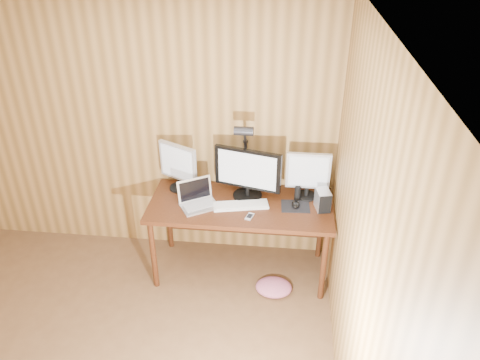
% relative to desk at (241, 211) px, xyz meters
% --- Properties ---
extents(room_shell, '(4.00, 4.00, 4.00)m').
position_rel_desk_xyz_m(room_shell, '(-0.93, -1.70, 0.62)').
color(room_shell, brown).
rests_on(room_shell, ground).
extents(desk, '(1.60, 0.70, 0.75)m').
position_rel_desk_xyz_m(desk, '(0.00, 0.00, 0.00)').
color(desk, '#3F1D0D').
rests_on(desk, floor).
extents(monitor_center, '(0.59, 0.26, 0.47)m').
position_rel_desk_xyz_m(monitor_center, '(0.05, 0.05, 0.37)').
color(monitor_center, black).
rests_on(monitor_center, desk).
extents(monitor_left, '(0.37, 0.21, 0.45)m').
position_rel_desk_xyz_m(monitor_left, '(-0.58, 0.12, 0.36)').
color(monitor_left, black).
rests_on(monitor_left, desk).
extents(monitor_right, '(0.38, 0.18, 0.43)m').
position_rel_desk_xyz_m(monitor_right, '(0.57, 0.10, 0.35)').
color(monitor_right, black).
rests_on(monitor_right, desk).
extents(laptop, '(0.39, 0.36, 0.22)m').
position_rel_desk_xyz_m(laptop, '(-0.37, -0.12, 0.18)').
color(laptop, silver).
rests_on(laptop, desk).
extents(keyboard, '(0.49, 0.24, 0.02)m').
position_rel_desk_xyz_m(keyboard, '(0.01, -0.11, 0.13)').
color(keyboard, white).
rests_on(keyboard, desk).
extents(mousepad, '(0.25, 0.21, 0.00)m').
position_rel_desk_xyz_m(mousepad, '(0.48, -0.07, 0.12)').
color(mousepad, black).
rests_on(mousepad, desk).
extents(mouse, '(0.10, 0.12, 0.04)m').
position_rel_desk_xyz_m(mouse, '(0.48, -0.07, 0.14)').
color(mouse, black).
rests_on(mouse, mousepad).
extents(hard_drive, '(0.14, 0.18, 0.18)m').
position_rel_desk_xyz_m(hard_drive, '(0.70, -0.08, 0.21)').
color(hard_drive, silver).
rests_on(hard_drive, desk).
extents(phone, '(0.08, 0.11, 0.01)m').
position_rel_desk_xyz_m(phone, '(0.10, -0.27, 0.13)').
color(phone, silver).
rests_on(phone, desk).
extents(speaker, '(0.05, 0.05, 0.13)m').
position_rel_desk_xyz_m(speaker, '(0.49, 0.05, 0.19)').
color(speaker, black).
rests_on(speaker, desk).
extents(desk_lamp, '(0.16, 0.23, 0.71)m').
position_rel_desk_xyz_m(desk_lamp, '(0.01, 0.15, 0.56)').
color(desk_lamp, black).
rests_on(desk_lamp, desk).
extents(fabric_pile, '(0.37, 0.33, 0.10)m').
position_rel_desk_xyz_m(fabric_pile, '(0.33, -0.34, -0.58)').
color(fabric_pile, '#B15571').
rests_on(fabric_pile, floor).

